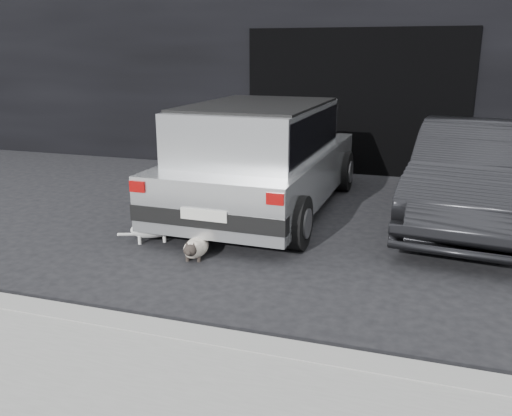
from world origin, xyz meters
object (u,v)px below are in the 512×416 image
(cat_white, at_px, (154,228))
(second_car, at_px, (474,174))
(cat_siamese, at_px, (195,248))
(silver_hatchback, at_px, (261,153))

(cat_white, bearing_deg, second_car, 87.72)
(second_car, xyz_separation_m, cat_siamese, (-2.93, -2.32, -0.54))
(silver_hatchback, bearing_deg, second_car, 7.25)
(silver_hatchback, height_order, cat_white, silver_hatchback)
(second_car, bearing_deg, silver_hatchback, -167.81)
(silver_hatchback, xyz_separation_m, cat_siamese, (-0.12, -2.02, -0.71))
(silver_hatchback, bearing_deg, cat_white, -114.65)
(silver_hatchback, relative_size, cat_white, 6.58)
(cat_siamese, xyz_separation_m, cat_white, (-0.69, 0.35, 0.05))
(second_car, relative_size, cat_siamese, 5.41)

